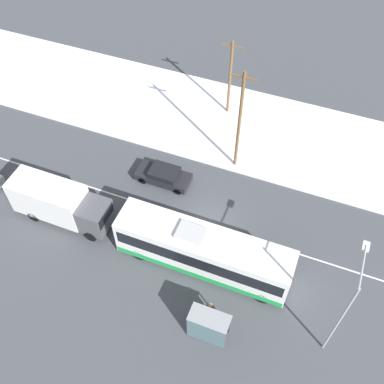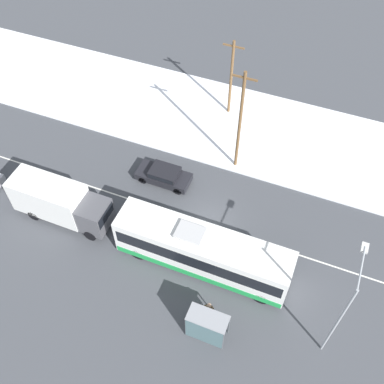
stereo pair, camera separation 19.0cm
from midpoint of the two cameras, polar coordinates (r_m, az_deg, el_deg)
name	(u,v)px [view 1 (the left image)]	position (r m, az deg, el deg)	size (l,w,h in m)	color
ground_plane	(207,224)	(33.13, 1.71, -4.13)	(120.00, 120.00, 0.00)	#424449
snow_lot	(249,129)	(40.00, 7.17, 7.91)	(80.00, 10.40, 0.12)	white
lane_marking_center	(207,224)	(33.13, 1.71, -4.13)	(60.00, 0.12, 0.00)	silver
city_bus	(203,251)	(29.85, 1.26, -7.51)	(11.80, 2.57, 3.55)	white
box_truck	(59,202)	(33.48, -16.70, -1.24)	(7.36, 2.30, 3.28)	silver
sedan_car	(164,175)	(35.19, -3.76, 2.17)	(4.28, 1.80, 1.31)	black
pedestrian_at_stop	(210,309)	(28.69, 2.14, -14.62)	(0.63, 0.28, 1.75)	#23232D
bus_shelter	(208,327)	(27.60, 1.78, -16.73)	(2.45, 1.20, 2.40)	gray
streetlamp	(346,304)	(25.88, 18.74, -13.27)	(0.36, 3.05, 7.74)	#9EA3A8
utility_pole_roadside	(239,121)	(33.62, 5.89, 8.94)	(1.80, 0.24, 9.16)	brown
utility_pole_snowlot	(230,77)	(39.20, 4.71, 14.34)	(1.80, 0.24, 7.30)	brown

